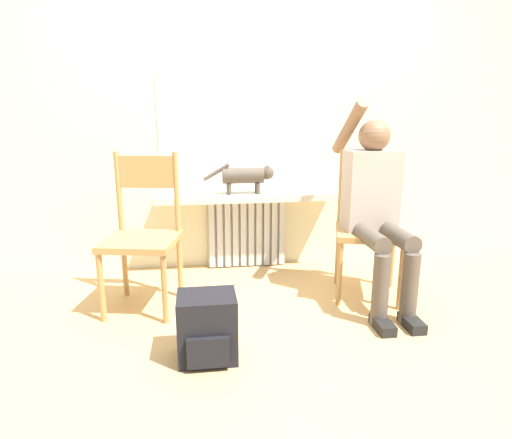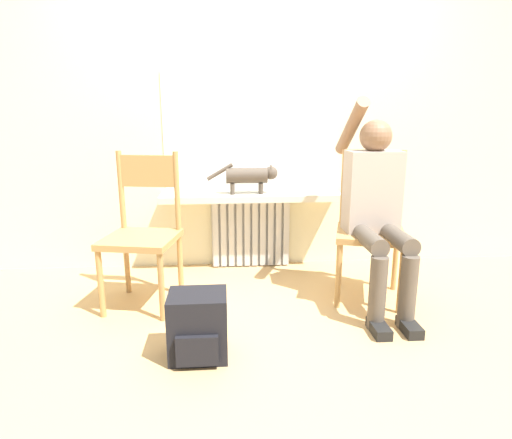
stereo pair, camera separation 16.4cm
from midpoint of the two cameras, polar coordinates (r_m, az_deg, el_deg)
ground_plane at (r=2.52m, az=3.00°, el=-15.04°), size 12.00×12.00×0.00m
wall_with_window at (r=3.43m, az=0.58°, el=16.07°), size 7.00×0.06×2.70m
radiator at (r=3.48m, az=0.64°, el=-1.68°), size 0.63×0.08×0.57m
windowsill at (r=3.32m, az=0.79°, el=3.07°), size 1.40×0.27×0.05m
window_glass at (r=3.40m, az=0.62°, el=11.47°), size 1.34×0.01×0.91m
chair_left at (r=2.81m, az=-13.24°, el=-1.36°), size 0.51×0.51×0.99m
chair_right at (r=2.97m, az=16.58°, el=-0.76°), size 0.54×0.54×0.99m
person at (r=2.81m, az=17.42°, el=2.02°), size 0.36×0.99×1.32m
cat at (r=3.29m, az=0.70°, el=5.87°), size 0.55×0.12×0.24m
backpack at (r=2.25m, az=-5.59°, el=-13.97°), size 0.30×0.27×0.34m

